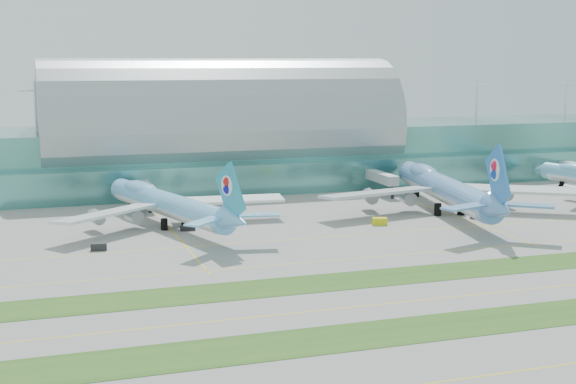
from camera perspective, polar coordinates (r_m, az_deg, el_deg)
name	(u,v)px	position (r m, az deg, el deg)	size (l,w,h in m)	color
ground	(376,281)	(157.51, 6.28, -6.32)	(700.00, 700.00, 0.00)	gray
terminal	(221,144)	(275.54, -4.79, 3.43)	(340.00, 69.10, 36.00)	#3D7A75
grass_strip_near	(448,326)	(133.66, 11.30, -9.30)	(420.00, 12.00, 0.08)	#2D591E
grass_strip_far	(372,278)	(159.25, 5.98, -6.13)	(420.00, 12.00, 0.08)	#2D591E
taxiline_a	(520,371)	(117.78, 16.17, -12.11)	(420.00, 0.35, 0.01)	yellow
taxiline_b	(409,301)	(145.40, 8.58, -7.70)	(420.00, 0.35, 0.01)	yellow
taxiline_c	(341,260)	(173.49, 3.82, -4.82)	(420.00, 0.35, 0.01)	yellow
taxiline_d	(307,238)	(193.50, 1.39, -3.31)	(420.00, 0.35, 0.01)	yellow
airliner_b	(167,202)	(209.13, -8.62, -0.73)	(61.74, 71.54, 20.13)	#6FBBF4
airliner_c	(444,187)	(230.08, 11.04, 0.36)	(73.30, 84.10, 23.24)	#5D91CE
gse_c	(99,247)	(186.25, -13.31, -3.80)	(3.54, 1.98, 1.67)	black
gse_d	(188,228)	(203.72, -7.15, -2.55)	(3.64, 1.67, 1.35)	black
gse_e	(380,221)	(210.51, 6.53, -2.08)	(3.82, 2.20, 1.85)	#D0C70C
gse_f	(477,216)	(223.74, 13.28, -1.64)	(3.46, 1.73, 1.51)	black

